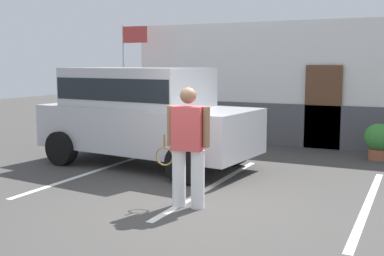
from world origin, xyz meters
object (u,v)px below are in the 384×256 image
Objects in this scene: flag_pole at (129,61)px; parked_suv at (143,111)px; tennis_player_man at (188,146)px; potted_plant_by_porch at (378,140)px.

parked_suv is at bearing -52.84° from flag_pole.
flag_pole is at bearing -56.48° from tennis_player_man.
parked_suv is 3.24m from tennis_player_man.
flag_pole is (-2.23, 2.94, 1.07)m from parked_suv.
tennis_player_man is at bearing -40.60° from parked_suv.
potted_plant_by_porch is at bearing 37.29° from parked_suv.
potted_plant_by_porch is (4.46, 2.69, -0.69)m from parked_suv.
parked_suv is at bearing -53.29° from tennis_player_man.
tennis_player_man is at bearing -50.04° from flag_pole.
parked_suv is 2.66× the size of tennis_player_man.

